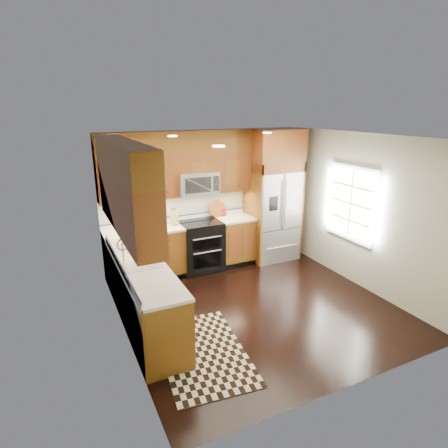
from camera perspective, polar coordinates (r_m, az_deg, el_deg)
name	(u,v)px	position (r m, az deg, el deg)	size (l,w,h in m)	color
ground	(256,306)	(6.06, 4.86, -12.27)	(4.00, 4.00, 0.00)	black
wall_back	(206,198)	(7.25, -2.83, 3.91)	(4.00, 0.02, 2.60)	#AEB4A2
wall_left	(120,248)	(4.87, -15.56, -3.59)	(0.02, 4.00, 2.60)	#AEB4A2
wall_right	(360,212)	(6.74, 20.04, 1.79)	(0.02, 4.00, 2.60)	#AEB4A2
window	(351,203)	(6.83, 18.82, 3.00)	(0.04, 1.10, 1.30)	white
base_cabinets	(162,272)	(6.16, -9.38, -7.21)	(2.85, 3.00, 0.90)	brown
countertop	(167,241)	(6.12, -8.63, -2.58)	(2.86, 3.01, 0.04)	silver
upper_cabinets	(159,173)	(5.89, -9.91, 7.71)	(2.85, 3.00, 1.15)	brown
range	(201,246)	(7.12, -3.56, -3.38)	(0.76, 0.67, 0.95)	black
microwave	(197,183)	(6.90, -4.15, 6.25)	(0.76, 0.40, 0.42)	#B2B2B7
refrigerator	(273,196)	(7.53, 7.47, 4.31)	(0.98, 0.75, 2.60)	#B2B2B7
sink_faucet	(139,261)	(5.24, -12.89, -5.51)	(0.54, 0.44, 0.37)	#B2B2B7
rug	(203,352)	(5.06, -3.25, -18.83)	(1.02, 1.70, 0.01)	black
knife_block	(174,218)	(6.86, -7.63, 0.99)	(0.12, 0.16, 0.32)	tan
utensil_crock	(223,210)	(7.35, -0.08, 2.07)	(0.13, 0.13, 0.31)	maroon
cutting_board	(217,216)	(7.31, -1.06, 1.21)	(0.33, 0.33, 0.02)	brown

